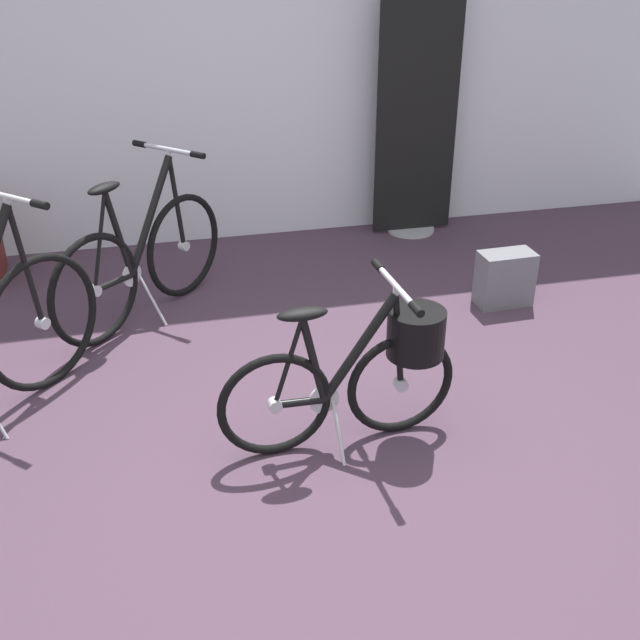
{
  "coord_description": "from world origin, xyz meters",
  "views": [
    {
      "loc": [
        -0.67,
        -2.59,
        2.17
      ],
      "look_at": [
        0.03,
        0.35,
        0.55
      ],
      "focal_mm": 43.19,
      "sensor_mm": 36.0,
      "label": 1
    }
  ],
  "objects_px": {
    "floor_banner_stand": "(416,130)",
    "backpack_on_floor": "(504,279)",
    "folding_bike_foreground": "(367,367)",
    "display_bike_left": "(141,260)"
  },
  "relations": [
    {
      "from": "floor_banner_stand",
      "to": "folding_bike_foreground",
      "type": "height_order",
      "value": "floor_banner_stand"
    },
    {
      "from": "floor_banner_stand",
      "to": "backpack_on_floor",
      "type": "relative_size",
      "value": 5.05
    },
    {
      "from": "folding_bike_foreground",
      "to": "display_bike_left",
      "type": "distance_m",
      "value": 1.73
    },
    {
      "from": "folding_bike_foreground",
      "to": "display_bike_left",
      "type": "xyz_separation_m",
      "value": [
        -0.94,
        1.46,
        -0.01
      ]
    },
    {
      "from": "display_bike_left",
      "to": "floor_banner_stand",
      "type": "bearing_deg",
      "value": 25.51
    },
    {
      "from": "floor_banner_stand",
      "to": "backpack_on_floor",
      "type": "bearing_deg",
      "value": -83.49
    },
    {
      "from": "backpack_on_floor",
      "to": "display_bike_left",
      "type": "bearing_deg",
      "value": 171.17
    },
    {
      "from": "display_bike_left",
      "to": "backpack_on_floor",
      "type": "relative_size",
      "value": 2.98
    },
    {
      "from": "floor_banner_stand",
      "to": "backpack_on_floor",
      "type": "distance_m",
      "value": 1.43
    },
    {
      "from": "display_bike_left",
      "to": "backpack_on_floor",
      "type": "height_order",
      "value": "display_bike_left"
    }
  ]
}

